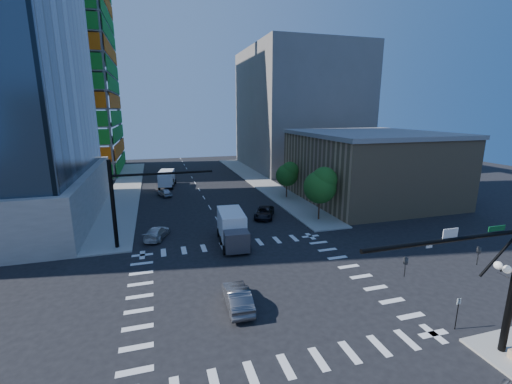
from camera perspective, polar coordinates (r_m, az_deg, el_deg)
name	(u,v)px	position (r m, az deg, el deg)	size (l,w,h in m)	color
ground	(257,286)	(28.57, 0.12, -15.39)	(160.00, 160.00, 0.00)	black
road_markings	(257,286)	(28.57, 0.12, -15.39)	(20.00, 20.00, 0.01)	silver
sidewalk_ne	(259,181)	(68.33, 0.55, 1.87)	(5.00, 60.00, 0.15)	gray
sidewalk_nw	(126,189)	(65.65, -20.80, 0.50)	(5.00, 60.00, 0.15)	gray
construction_building	(48,58)	(88.92, -31.35, 18.58)	(25.16, 34.50, 70.60)	gray
commercial_building	(369,166)	(56.76, 18.29, 4.18)	(20.50, 22.50, 10.60)	#A0855D
bg_building_ne	(298,110)	(86.06, 7.06, 13.49)	(24.00, 30.00, 28.00)	slate
signal_mast_se	(504,276)	(23.43, 35.96, -11.26)	(10.51, 2.48, 9.00)	black
signal_mast_nw	(128,195)	(36.54, -20.51, -0.53)	(10.20, 0.40, 9.00)	black
tree_south	(321,185)	(43.70, 10.82, 1.19)	(4.16, 4.16, 6.82)	#382316
tree_north	(288,174)	(54.67, 5.34, 3.06)	(3.54, 3.52, 5.78)	#382316
no_parking_sign	(458,310)	(26.41, 30.57, -16.58)	(0.30, 0.06, 2.20)	black
car_nb_far	(264,212)	(45.16, 1.39, -3.41)	(2.30, 4.98, 1.38)	black
car_sb_near	(157,233)	(39.46, -16.19, -6.55)	(1.84, 4.52, 1.31)	#BCBCBC
car_sb_mid	(164,192)	(58.27, -15.02, -0.06)	(1.51, 3.75, 1.28)	#B1B3B9
car_sb_cross	(238,297)	(25.60, -3.10, -17.12)	(1.63, 4.69, 1.54)	#4F5054
box_truck_near	(233,231)	(36.04, -3.87, -6.56)	(3.15, 6.53, 3.33)	black
box_truck_far	(167,179)	(65.30, -14.56, 2.07)	(3.56, 6.37, 3.16)	black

